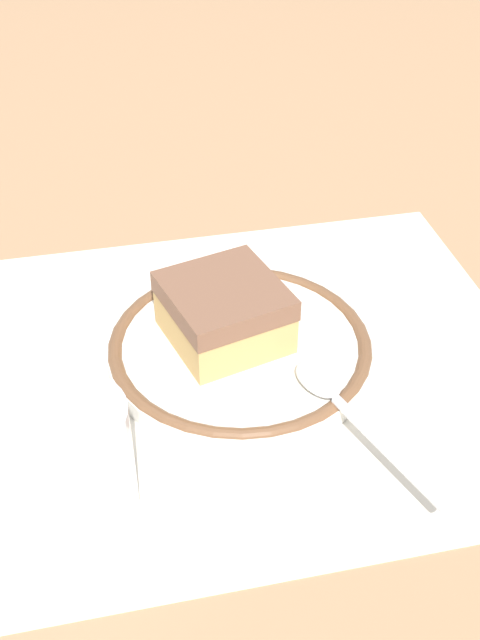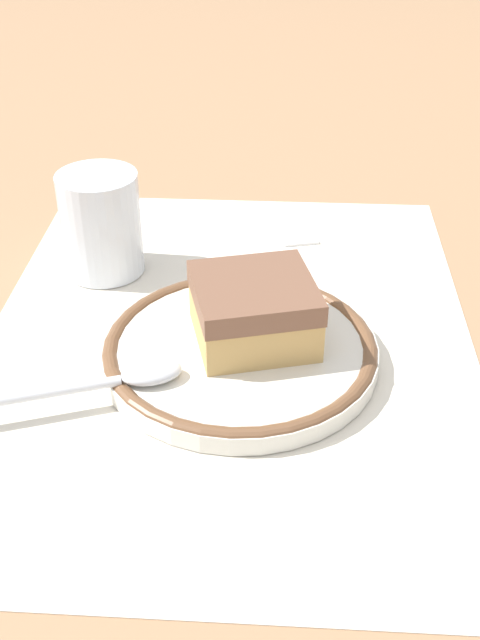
{
  "view_description": "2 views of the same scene",
  "coord_description": "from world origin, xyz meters",
  "px_view_note": "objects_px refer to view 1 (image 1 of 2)",
  "views": [
    {
      "loc": [
        0.06,
        0.4,
        0.37
      ],
      "look_at": [
        -0.02,
        -0.01,
        0.03
      ],
      "focal_mm": 44.42,
      "sensor_mm": 36.0,
      "label": 1
    },
    {
      "loc": [
        -0.44,
        -0.03,
        0.32
      ],
      "look_at": [
        -0.02,
        -0.01,
        0.03
      ],
      "focal_mm": 43.95,
      "sensor_mm": 36.0,
      "label": 2
    }
  ],
  "objects_px": {
    "plate": "(240,348)",
    "cake_slice": "(224,312)",
    "cup": "(78,473)",
    "spoon": "(339,401)"
  },
  "relations": [
    {
      "from": "plate",
      "to": "cake_slice",
      "type": "distance_m",
      "value": 0.03
    },
    {
      "from": "cake_slice",
      "to": "spoon",
      "type": "height_order",
      "value": "cake_slice"
    },
    {
      "from": "plate",
      "to": "cup",
      "type": "distance_m",
      "value": 0.16
    },
    {
      "from": "cake_slice",
      "to": "cup",
      "type": "height_order",
      "value": "cup"
    },
    {
      "from": "cup",
      "to": "plate",
      "type": "bearing_deg",
      "value": -134.98
    },
    {
      "from": "cake_slice",
      "to": "plate",
      "type": "bearing_deg",
      "value": 136.76
    },
    {
      "from": "plate",
      "to": "cup",
      "type": "bearing_deg",
      "value": 45.02
    },
    {
      "from": "spoon",
      "to": "cup",
      "type": "xyz_separation_m",
      "value": [
        0.16,
        0.04,
        0.02
      ]
    },
    {
      "from": "cake_slice",
      "to": "cup",
      "type": "distance_m",
      "value": 0.16
    },
    {
      "from": "plate",
      "to": "cup",
      "type": "height_order",
      "value": "cup"
    }
  ]
}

